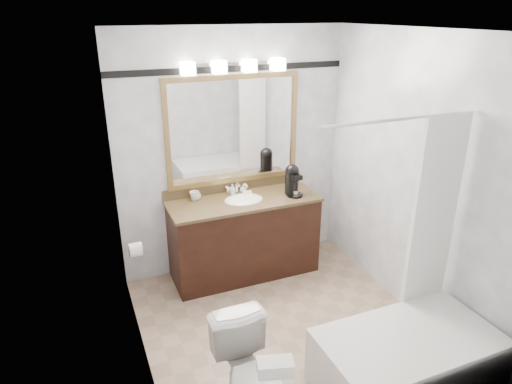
% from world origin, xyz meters
% --- Properties ---
extents(room, '(2.42, 2.62, 2.52)m').
position_xyz_m(room, '(0.00, 0.00, 1.25)').
color(room, tan).
rests_on(room, ground).
extents(vanity, '(1.53, 0.58, 0.97)m').
position_xyz_m(vanity, '(0.00, 1.02, 0.44)').
color(vanity, black).
rests_on(vanity, ground).
extents(mirror, '(1.40, 0.04, 1.10)m').
position_xyz_m(mirror, '(0.00, 1.28, 1.50)').
color(mirror, olive).
rests_on(mirror, room).
extents(vanity_light_bar, '(1.02, 0.14, 0.12)m').
position_xyz_m(vanity_light_bar, '(0.00, 1.23, 2.13)').
color(vanity_light_bar, silver).
rests_on(vanity_light_bar, room).
extents(accent_stripe, '(2.40, 0.01, 0.06)m').
position_xyz_m(accent_stripe, '(0.00, 1.29, 2.10)').
color(accent_stripe, black).
rests_on(accent_stripe, room).
extents(bathtub, '(1.30, 0.75, 1.96)m').
position_xyz_m(bathtub, '(0.55, -0.90, 0.28)').
color(bathtub, white).
rests_on(bathtub, ground).
extents(tp_roll, '(0.11, 0.12, 0.12)m').
position_xyz_m(tp_roll, '(-1.14, 0.66, 0.70)').
color(tp_roll, white).
rests_on(tp_roll, room).
extents(toilet, '(0.41, 0.71, 0.71)m').
position_xyz_m(toilet, '(-0.64, -0.78, 0.36)').
color(toilet, white).
rests_on(toilet, ground).
extents(tissue_box, '(0.23, 0.17, 0.08)m').
position_xyz_m(tissue_box, '(-0.64, -1.12, 0.76)').
color(tissue_box, white).
rests_on(tissue_box, toilet).
extents(coffee_maker, '(0.17, 0.21, 0.32)m').
position_xyz_m(coffee_maker, '(0.51, 0.95, 1.02)').
color(coffee_maker, black).
rests_on(coffee_maker, vanity).
extents(cup_left, '(0.11, 0.11, 0.07)m').
position_xyz_m(cup_left, '(-0.44, 1.19, 0.88)').
color(cup_left, white).
rests_on(cup_left, vanity).
extents(cup_right, '(0.12, 0.12, 0.09)m').
position_xyz_m(cup_right, '(-0.46, 1.19, 0.89)').
color(cup_right, white).
rests_on(cup_right, vanity).
extents(soap_bottle_a, '(0.05, 0.06, 0.11)m').
position_xyz_m(soap_bottle_a, '(-0.06, 1.20, 0.90)').
color(soap_bottle_a, white).
rests_on(soap_bottle_a, vanity).
extents(soap_bottle_b, '(0.09, 0.09, 0.09)m').
position_xyz_m(soap_bottle_b, '(0.06, 1.19, 0.89)').
color(soap_bottle_b, white).
rests_on(soap_bottle_b, vanity).
extents(soap_bar, '(0.10, 0.07, 0.03)m').
position_xyz_m(soap_bar, '(0.08, 1.13, 0.86)').
color(soap_bar, beige).
rests_on(soap_bar, vanity).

